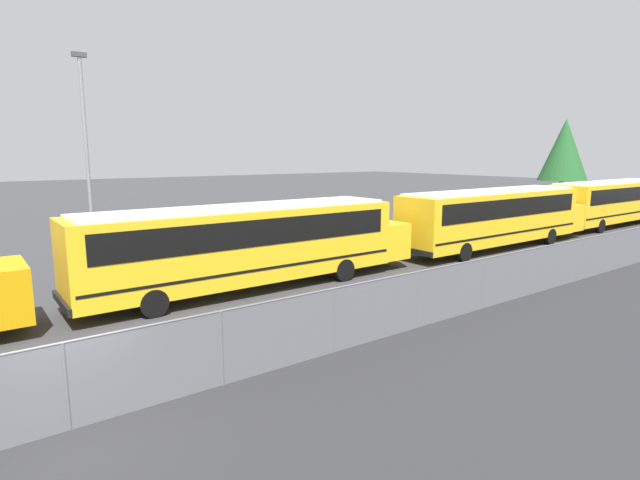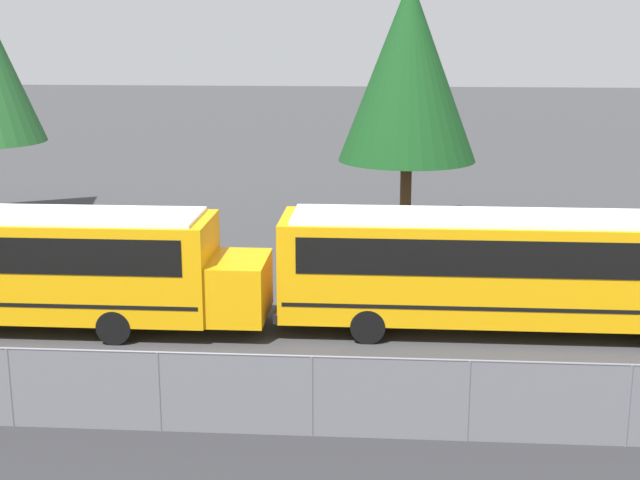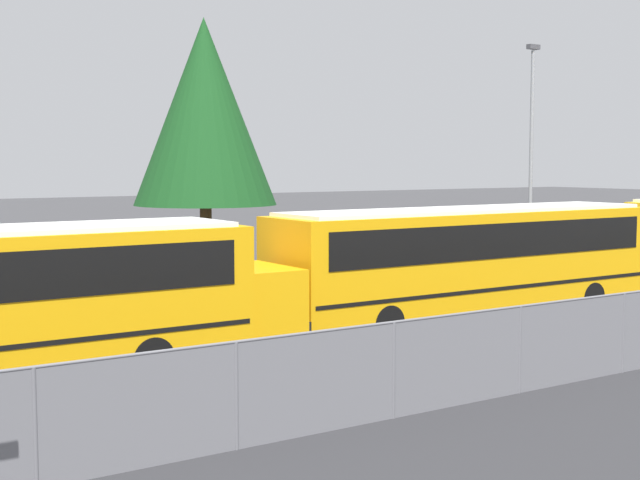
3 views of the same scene
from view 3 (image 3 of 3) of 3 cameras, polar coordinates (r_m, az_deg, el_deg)
name	(u,v)px [view 3 (image 3 of 3)]	position (r m, az deg, el deg)	size (l,w,h in m)	color
school_bus_2	(477,253)	(25.67, 10.02, -0.83)	(13.88, 2.61, 3.16)	orange
light_pole	(531,147)	(39.06, 13.37, 5.81)	(0.60, 0.24, 9.38)	gray
tree_1	(205,112)	(33.41, -7.39, 8.12)	(5.29, 5.29, 9.73)	#51381E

